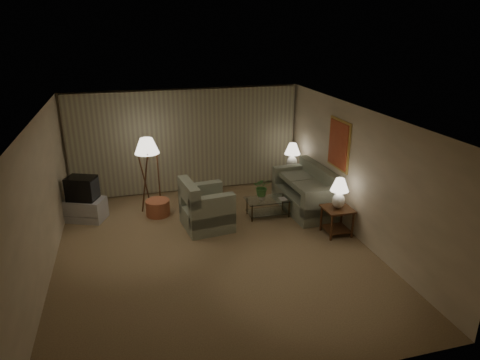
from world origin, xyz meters
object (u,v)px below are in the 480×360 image
at_px(floor_lamp, 149,173).
at_px(coffee_table, 268,205).
at_px(table_lamp_far, 292,154).
at_px(crt_tv, 82,188).
at_px(tv_cabinet, 85,209).
at_px(ottoman, 158,208).
at_px(vase, 262,197).
at_px(sofa, 305,193).
at_px(armchair, 207,209).
at_px(side_table_near, 337,216).
at_px(side_table_far, 291,177).
at_px(table_lamp_near, 339,191).

bearing_deg(floor_lamp, coffee_table, -23.53).
bearing_deg(table_lamp_far, crt_tv, -175.06).
xyz_separation_m(tv_cabinet, ottoman, (1.62, -0.19, -0.07)).
height_order(table_lamp_far, vase, table_lamp_far).
height_order(sofa, armchair, armchair).
xyz_separation_m(side_table_near, vase, (-1.26, 1.25, 0.07)).
height_order(side_table_far, coffee_table, side_table_far).
relative_size(sofa, side_table_far, 3.27).
bearing_deg(side_table_near, crt_tv, 157.53).
relative_size(tv_cabinet, vase, 7.40).
bearing_deg(side_table_near, vase, 135.21).
distance_m(table_lamp_near, coffee_table, 1.82).
distance_m(sofa, floor_lamp, 3.74).
bearing_deg(table_lamp_near, side_table_near, 0.00).
bearing_deg(tv_cabinet, coffee_table, 10.31).
height_order(coffee_table, tv_cabinet, tv_cabinet).
bearing_deg(coffee_table, side_table_near, -48.42).
bearing_deg(table_lamp_near, table_lamp_far, 90.00).
bearing_deg(table_lamp_far, armchair, -149.17).
height_order(table_lamp_far, ottoman, table_lamp_far).
distance_m(sofa, tv_cabinet, 5.12).
bearing_deg(side_table_far, armchair, -149.17).
xyz_separation_m(armchair, vase, (1.33, 0.20, 0.05)).
xyz_separation_m(armchair, crt_tv, (-2.61, 1.10, 0.33)).
relative_size(side_table_far, ottoman, 1.08).
height_order(sofa, table_lamp_far, table_lamp_far).
distance_m(crt_tv, vase, 4.05).
relative_size(tv_cabinet, ottoman, 1.86).
bearing_deg(sofa, floor_lamp, -108.51).
height_order(crt_tv, floor_lamp, floor_lamp).
bearing_deg(table_lamp_near, armchair, 157.84).
bearing_deg(armchair, crt_tv, 60.10).
xyz_separation_m(side_table_far, table_lamp_near, (0.00, -2.60, 0.59)).
height_order(armchair, floor_lamp, floor_lamp).
bearing_deg(floor_lamp, side_table_near, -32.72).
bearing_deg(floor_lamp, armchair, -49.89).
bearing_deg(table_lamp_near, floor_lamp, 147.28).
height_order(side_table_near, side_table_far, same).
xyz_separation_m(side_table_near, coffee_table, (-1.11, 1.25, -0.14)).
distance_m(armchair, ottoman, 1.36).
relative_size(side_table_near, floor_lamp, 0.34).
relative_size(table_lamp_near, coffee_table, 0.64).
xyz_separation_m(table_lamp_far, ottoman, (-3.58, -0.64, -0.83)).
bearing_deg(vase, sofa, 5.15).
distance_m(sofa, crt_tv, 5.12).
relative_size(sofa, coffee_table, 1.91).
xyz_separation_m(sofa, ottoman, (-3.43, 0.61, -0.23)).
height_order(tv_cabinet, vase, vase).
distance_m(armchair, crt_tv, 2.85).
relative_size(crt_tv, ottoman, 1.34).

